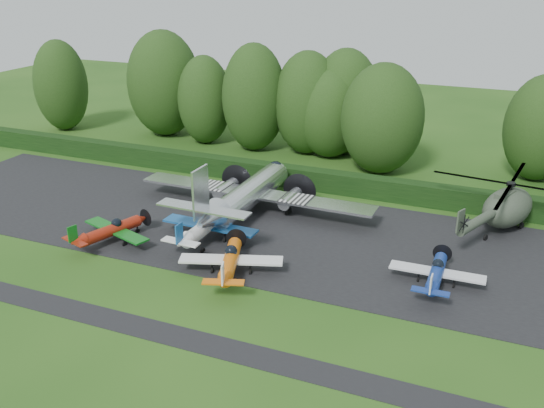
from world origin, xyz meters
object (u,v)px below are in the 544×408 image
at_px(light_plane_red, 111,230).
at_px(light_plane_white, 207,226).
at_px(light_plane_blue, 436,273).
at_px(transport_plane, 248,194).
at_px(light_plane_orange, 230,261).
at_px(helicopter, 508,204).

bearing_deg(light_plane_red, light_plane_white, 7.85).
bearing_deg(light_plane_blue, transport_plane, 160.31).
bearing_deg(transport_plane, light_plane_orange, -72.83).
xyz_separation_m(light_plane_red, light_plane_orange, (11.10, -1.23, 0.09)).
bearing_deg(light_plane_orange, transport_plane, 127.19).
distance_m(light_plane_blue, helicopter, 12.71).
height_order(light_plane_white, light_plane_blue, light_plane_white).
xyz_separation_m(light_plane_red, helicopter, (28.67, 14.85, 1.10)).
xyz_separation_m(transport_plane, light_plane_blue, (17.15, -6.48, -0.93)).
height_order(light_plane_white, light_plane_orange, light_plane_white).
relative_size(transport_plane, helicopter, 1.49).
bearing_deg(helicopter, light_plane_orange, -159.98).
bearing_deg(light_plane_blue, light_plane_orange, -162.62).
height_order(transport_plane, light_plane_blue, transport_plane).
relative_size(light_plane_red, light_plane_orange, 0.92).
height_order(transport_plane, light_plane_white, transport_plane).
bearing_deg(helicopter, light_plane_white, -174.55).
xyz_separation_m(transport_plane, helicopter, (21.03, 5.57, 0.22)).
relative_size(light_plane_orange, helicopter, 0.52).
height_order(transport_plane, helicopter, transport_plane).
height_order(light_plane_orange, helicopter, helicopter).
relative_size(light_plane_blue, helicopter, 0.46).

